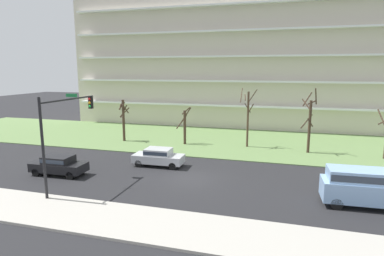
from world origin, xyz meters
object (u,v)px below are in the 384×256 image
Objects in this scene: tree_far_left at (124,118)px; sedan_silver_center_right at (158,156)px; tree_left at (185,125)px; sedan_black_near_left at (59,164)px; tree_center at (248,116)px; tree_right at (309,122)px; van_blue_center_left at (367,185)px; traffic_signal_mast at (62,125)px.

sedan_silver_center_right is (7.60, -8.16, -1.89)m from tree_far_left.
tree_left reaches higher than sedan_black_near_left.
tree_far_left is 14.28m from tree_center.
sedan_black_near_left is (-19.59, -12.80, -2.29)m from tree_right.
tree_far_left is 0.93× the size of van_blue_center_left.
tree_center is (6.90, 0.59, 1.25)m from tree_left.
tree_center reaches higher than sedan_silver_center_right.
tree_far_left is 20.44m from tree_right.
sedan_black_near_left is 8.12m from sedan_silver_center_right.
tree_left is at bearing 3.25° from tree_far_left.
tree_right is 15.46m from sedan_silver_center_right.
sedan_black_near_left is at bearing 134.98° from traffic_signal_mast.
traffic_signal_mast reaches higher than van_blue_center_left.
sedan_silver_center_right is (-6.63, -9.17, -2.56)m from tree_center.
tree_center is at bearing 120.22° from van_blue_center_left.
tree_right reaches higher than sedan_black_near_left.
tree_left is at bearing 61.90° from sedan_black_near_left.
tree_center reaches higher than tree_far_left.
van_blue_center_left is at bearing -57.03° from tree_center.
van_blue_center_left is (15.77, -13.08, -0.79)m from tree_left.
tree_center reaches higher than van_blue_center_left.
tree_far_left is 1.16× the size of tree_left.
tree_right is 1.48× the size of sedan_black_near_left.
tree_far_left is at bearing 102.86° from traffic_signal_mast.
tree_left is (7.33, 0.42, -0.58)m from tree_far_left.
sedan_silver_center_right is 0.66× the size of traffic_signal_mast.
tree_right is at bearing 42.37° from traffic_signal_mast.
van_blue_center_left reaches higher than sedan_black_near_left.
traffic_signal_mast reaches higher than tree_center.
tree_far_left reaches higher than sedan_black_near_left.
traffic_signal_mast is at bearing -77.14° from tree_far_left.
tree_left is 20.50m from van_blue_center_left.
traffic_signal_mast is at bearing -46.74° from sedan_black_near_left.
tree_left is 0.66× the size of tree_center.
van_blue_center_left is at bearing -78.26° from tree_right.
tree_center is at bearing 43.88° from sedan_black_near_left.
traffic_signal_mast is at bearing -137.63° from tree_right.
sedan_silver_center_right is at bearing -47.03° from tree_far_left.
sedan_silver_center_right is (6.76, 4.50, 0.00)m from sedan_black_near_left.
tree_left is 7.04m from tree_center.
van_blue_center_left is 20.04m from traffic_signal_mast.
tree_far_left is 0.77× the size of tree_center.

